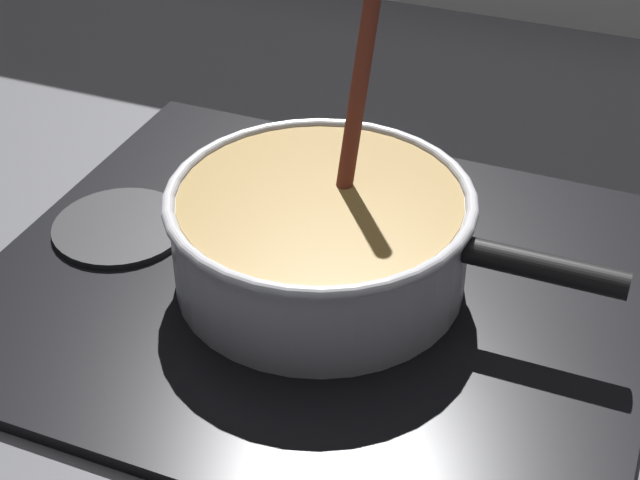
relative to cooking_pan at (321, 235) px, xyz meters
name	(u,v)px	position (x,y,z in m)	size (l,w,h in m)	color
ground	(137,381)	(-0.10, -0.14, -0.08)	(2.40, 1.60, 0.04)	#4C4C51
hob_plate	(320,285)	(0.00, 0.00, -0.05)	(0.56, 0.48, 0.01)	black
burner_ring	(320,276)	(0.00, 0.00, -0.04)	(0.20, 0.20, 0.01)	#592D0C
spare_burner	(120,227)	(-0.20, 0.00, -0.04)	(0.12, 0.12, 0.01)	#262628
cooking_pan	(321,235)	(0.00, 0.00, 0.00)	(0.38, 0.26, 0.30)	silver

